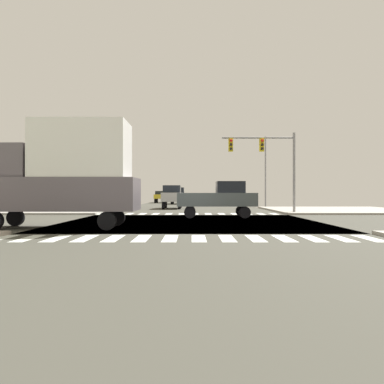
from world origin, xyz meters
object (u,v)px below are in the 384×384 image
at_px(suv_nearside_1, 172,195).
at_px(box_truck_farside_1, 63,172).
at_px(street_lamp, 263,165).
at_px(bank_building, 24,187).
at_px(traffic_signal_mast, 266,154).
at_px(sedan_leading_1, 160,196).
at_px(pickup_crossing_1, 219,198).
at_px(pickup_trailing_2, 178,195).

distance_m(suv_nearside_1, box_truck_farside_1, 20.46).
height_order(street_lamp, bank_building, street_lamp).
height_order(street_lamp, box_truck_farside_1, street_lamp).
relative_size(traffic_signal_mast, box_truck_farside_1, 0.87).
xyz_separation_m(traffic_signal_mast, box_truck_farside_1, (-11.57, -11.15, -2.02)).
height_order(traffic_signal_mast, sedan_leading_1, traffic_signal_mast).
distance_m(bank_building, pickup_crossing_1, 21.57).
xyz_separation_m(bank_building, sedan_leading_1, (11.42, 22.20, -1.05)).
distance_m(box_truck_farside_1, pickup_crossing_1, 10.46).
bearing_deg(street_lamp, pickup_crossing_1, -110.17).
relative_size(traffic_signal_mast, pickup_crossing_1, 1.22).
distance_m(box_truck_farside_1, sedan_leading_1, 40.76).
distance_m(bank_building, suv_nearside_1, 14.52).
height_order(traffic_signal_mast, pickup_trailing_2, traffic_signal_mast).
relative_size(suv_nearside_1, sedan_leading_1, 1.07).
height_order(street_lamp, pickup_trailing_2, street_lamp).
xyz_separation_m(bank_building, box_truck_farside_1, (10.54, -18.53, 0.40)).
relative_size(traffic_signal_mast, sedan_leading_1, 1.45).
bearing_deg(bank_building, pickup_trailing_2, 48.39).
bearing_deg(pickup_trailing_2, sedan_leading_1, -63.31).
height_order(bank_building, pickup_crossing_1, bank_building).
height_order(traffic_signal_mast, bank_building, traffic_signal_mast).
bearing_deg(pickup_crossing_1, suv_nearside_1, -163.79).
bearing_deg(pickup_crossing_1, box_truck_farside_1, -47.60).
xyz_separation_m(traffic_signal_mast, sedan_leading_1, (-10.70, 29.58, -3.46)).
height_order(suv_nearside_1, box_truck_farside_1, box_truck_farside_1).
xyz_separation_m(traffic_signal_mast, pickup_trailing_2, (-7.70, 23.62, -3.29)).
distance_m(sedan_leading_1, pickup_trailing_2, 6.68).
relative_size(pickup_crossing_1, pickup_trailing_2, 1.00).
bearing_deg(traffic_signal_mast, sedan_leading_1, 109.89).
xyz_separation_m(street_lamp, sedan_leading_1, (-13.12, 16.51, -3.68)).
distance_m(suv_nearside_1, sedan_leading_1, 20.90).
bearing_deg(suv_nearside_1, traffic_signal_mast, 130.85).
relative_size(street_lamp, sedan_leading_1, 1.86).
bearing_deg(street_lamp, traffic_signal_mast, -100.48).
height_order(pickup_crossing_1, pickup_trailing_2, same).
bearing_deg(sedan_leading_1, box_truck_farside_1, 88.77).
bearing_deg(street_lamp, bank_building, -166.95).
bearing_deg(sedan_leading_1, street_lamp, 128.46).
bearing_deg(suv_nearside_1, sedan_leading_1, -81.74).
height_order(traffic_signal_mast, box_truck_farside_1, traffic_signal_mast).
xyz_separation_m(street_lamp, pickup_trailing_2, (-10.12, 10.55, -3.50)).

